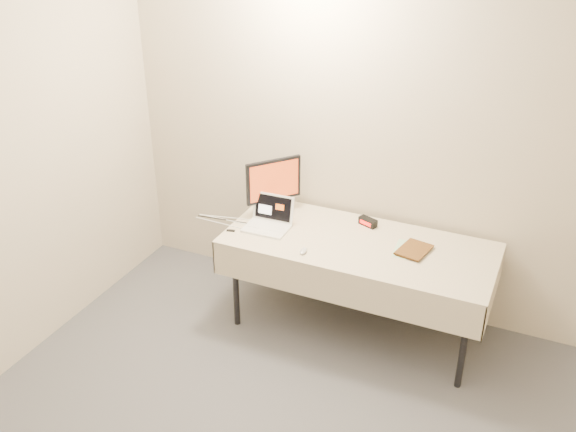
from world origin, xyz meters
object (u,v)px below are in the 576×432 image
at_px(monitor, 274,183).
at_px(laptop, 269,220).
at_px(book, 403,232).
at_px(table, 358,250).

bearing_deg(monitor, laptop, -125.20).
relative_size(laptop, book, 1.29).
distance_m(table, book, 0.34).
height_order(table, monitor, monitor).
distance_m(monitor, book, 1.01).
bearing_deg(laptop, book, 4.07).
relative_size(laptop, monitor, 0.73).
height_order(laptop, monitor, monitor).
height_order(monitor, book, monitor).
distance_m(laptop, book, 0.96).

